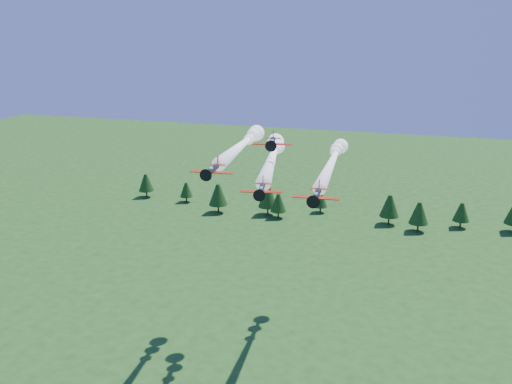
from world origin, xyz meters
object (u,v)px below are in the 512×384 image
(plane_lead, at_px, (273,156))
(plane_left, at_px, (243,144))
(plane_slot, at_px, (272,142))
(plane_right, at_px, (333,160))

(plane_lead, distance_m, plane_left, 10.27)
(plane_lead, xyz_separation_m, plane_slot, (2.09, -7.77, 4.30))
(plane_lead, relative_size, plane_slot, 5.27)
(plane_left, xyz_separation_m, plane_right, (17.52, 9.98, -4.47))
(plane_lead, xyz_separation_m, plane_left, (-8.31, 5.98, 0.75))
(plane_lead, bearing_deg, plane_left, 132.30)
(plane_lead, distance_m, plane_right, 18.80)
(plane_right, bearing_deg, plane_left, -154.96)
(plane_right, bearing_deg, plane_slot, -111.34)
(plane_lead, relative_size, plane_right, 0.84)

